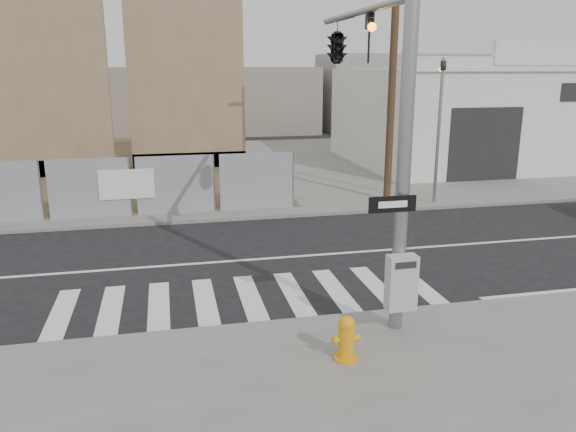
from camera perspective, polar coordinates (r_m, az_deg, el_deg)
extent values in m
plane|color=black|center=(15.05, -5.31, -4.57)|extent=(100.00, 100.00, 0.00)
cube|color=slate|center=(28.57, -8.87, 4.77)|extent=(50.00, 20.00, 0.12)
cylinder|color=gray|center=(10.28, 11.78, 6.89)|extent=(0.26, 0.26, 7.00)
cylinder|color=gray|center=(12.66, 7.37, 19.87)|extent=(0.14, 5.20, 0.14)
cube|color=#B2B2AF|center=(10.64, 11.44, -6.65)|extent=(0.55, 0.30, 1.05)
cube|color=black|center=(10.22, 10.57, 1.19)|extent=(0.90, 0.03, 0.30)
cube|color=silver|center=(10.20, 10.61, 1.17)|extent=(0.55, 0.01, 0.12)
imported|color=black|center=(12.06, 8.28, 17.47)|extent=(0.16, 0.20, 1.00)
imported|color=black|center=(14.14, 5.03, 17.16)|extent=(0.53, 2.48, 1.00)
cylinder|color=gray|center=(21.17, 15.04, 8.22)|extent=(0.12, 0.12, 5.20)
imported|color=black|center=(21.05, 15.51, 14.98)|extent=(0.16, 0.20, 1.00)
cube|color=#7D624B|center=(27.63, -24.04, 11.83)|extent=(6.00, 0.50, 8.00)
cube|color=#7D624B|center=(28.36, -23.12, 4.62)|extent=(6.00, 1.30, 0.80)
cube|color=#7D624B|center=(28.13, -10.25, 12.88)|extent=(5.50, 0.50, 8.00)
cube|color=#7D624B|center=(28.87, -9.95, 5.75)|extent=(5.50, 1.30, 0.80)
cube|color=silver|center=(31.40, 17.87, 9.67)|extent=(12.00, 10.00, 4.80)
cube|color=silver|center=(27.09, 23.71, 13.95)|extent=(12.00, 0.30, 0.60)
cube|color=silver|center=(27.06, 23.87, 14.89)|extent=(4.00, 0.30, 1.00)
cube|color=black|center=(26.17, 19.38, 6.87)|extent=(3.40, 0.06, 3.20)
cylinder|color=#453220|center=(21.23, 10.62, 14.98)|extent=(0.28, 0.28, 10.00)
cylinder|color=orange|center=(10.04, 5.86, -14.13)|extent=(0.50, 0.50, 0.04)
cylinder|color=orange|center=(9.90, 5.91, -12.64)|extent=(0.33, 0.33, 0.63)
sphere|color=orange|center=(9.75, 5.96, -10.89)|extent=(0.29, 0.29, 0.29)
cylinder|color=orange|center=(9.82, 4.96, -12.43)|extent=(0.17, 0.14, 0.12)
cylinder|color=orange|center=(9.92, 6.86, -12.20)|extent=(0.17, 0.14, 0.12)
cube|color=#E9410C|center=(20.39, -21.64, 0.03)|extent=(0.37, 0.37, 0.03)
cone|color=#E9410C|center=(20.31, -21.73, 0.91)|extent=(0.33, 0.33, 0.67)
cylinder|color=silver|center=(20.29, -21.75, 1.17)|extent=(0.26, 0.26, 0.08)
cube|color=#F9560D|center=(20.12, -10.71, 0.65)|extent=(0.48, 0.48, 0.03)
cone|color=#F9560D|center=(20.03, -10.76, 1.64)|extent=(0.42, 0.42, 0.75)
cylinder|color=silver|center=(20.01, -10.77, 1.94)|extent=(0.29, 0.29, 0.09)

